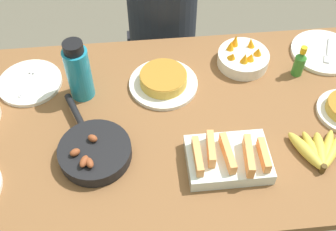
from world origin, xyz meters
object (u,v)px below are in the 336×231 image
empty_plate_far_right (324,52)px  person_figure (163,44)px  water_bottle (78,71)px  frittata_plate_center (164,81)px  fruit_bowl_mango (243,58)px  banana_bunch (319,151)px  melon_tray (228,158)px  empty_plate_near_front (30,83)px  skillet (94,151)px  hot_sauce_bottle (300,62)px

empty_plate_far_right → person_figure: size_ratio=0.22×
empty_plate_far_right → water_bottle: bearing=-172.7°
water_bottle → frittata_plate_center: bearing=2.1°
water_bottle → fruit_bowl_mango: bearing=9.0°
banana_bunch → person_figure: person_figure is taller
banana_bunch → frittata_plate_center: size_ratio=0.83×
melon_tray → empty_plate_near_front: 0.82m
melon_tray → person_figure: (-0.14, 0.89, -0.27)m
banana_bunch → skillet: size_ratio=0.58×
banana_bunch → hot_sauce_bottle: 0.39m
skillet → water_bottle: (-0.05, 0.29, 0.09)m
skillet → water_bottle: size_ratio=1.53×
empty_plate_near_front → person_figure: person_figure is taller
frittata_plate_center → empty_plate_far_right: 0.69m
frittata_plate_center → banana_bunch: bearing=-37.2°
empty_plate_far_right → hot_sauce_bottle: bearing=-145.0°
water_bottle → empty_plate_far_right: bearing=7.3°
banana_bunch → fruit_bowl_mango: 0.49m
melon_tray → skillet: size_ratio=0.71×
skillet → person_figure: size_ratio=0.31×
water_bottle → banana_bunch: bearing=-24.3°
empty_plate_far_right → hot_sauce_bottle: hot_sauce_bottle is taller
water_bottle → hot_sauce_bottle: size_ratio=1.82×
melon_tray → hot_sauce_bottle: bearing=48.0°
hot_sauce_bottle → person_figure: 0.75m
skillet → water_bottle: water_bottle is taller
frittata_plate_center → person_figure: person_figure is taller
skillet → hot_sauce_bottle: bearing=-90.0°
frittata_plate_center → person_figure: (0.04, 0.51, -0.26)m
fruit_bowl_mango → water_bottle: water_bottle is taller
skillet → person_figure: (0.30, 0.81, -0.26)m
empty_plate_near_front → fruit_bowl_mango: (0.84, 0.03, 0.02)m
empty_plate_far_right → melon_tray: bearing=-135.3°
skillet → empty_plate_far_right: size_ratio=1.42×
banana_bunch → hot_sauce_bottle: hot_sauce_bottle is taller
skillet → frittata_plate_center: skillet is taller
empty_plate_near_front → water_bottle: size_ratio=0.98×
melon_tray → water_bottle: size_ratio=1.09×
empty_plate_near_front → banana_bunch: bearing=-23.2°
empty_plate_far_right → hot_sauce_bottle: (-0.15, -0.10, 0.05)m
fruit_bowl_mango → hot_sauce_bottle: bearing=-21.0°
banana_bunch → melon_tray: 0.31m
hot_sauce_bottle → frittata_plate_center: bearing=-178.7°
frittata_plate_center → water_bottle: size_ratio=1.06×
empty_plate_near_front → hot_sauce_bottle: size_ratio=1.79×
melon_tray → frittata_plate_center: size_ratio=1.03×
skillet → fruit_bowl_mango: size_ratio=1.87×
empty_plate_near_front → person_figure: size_ratio=0.20×
skillet → hot_sauce_bottle: (0.79, 0.32, 0.03)m
skillet → melon_tray: bearing=-121.7°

